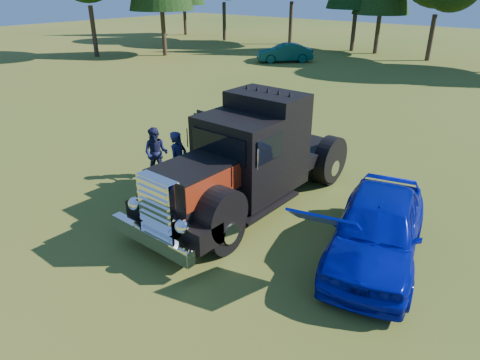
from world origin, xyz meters
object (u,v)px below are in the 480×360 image
hotrod_coupe (377,228)px  distant_teal_car (285,53)px  diamond_t_truck (246,163)px  spectator_far (156,153)px  spectator_near (179,162)px

hotrod_coupe → distant_teal_car: bearing=128.6°
diamond_t_truck → spectator_far: size_ratio=4.38×
spectator_near → spectator_far: size_ratio=1.13×
distant_teal_car → diamond_t_truck: bearing=-14.9°
hotrod_coupe → spectator_far: bearing=-178.4°
hotrod_coupe → spectator_far: size_ratio=2.96×
spectator_far → spectator_near: bearing=-41.3°
spectator_far → distant_teal_car: 22.50m
hotrod_coupe → spectator_near: bearing=-175.8°
diamond_t_truck → spectator_far: 3.38m
spectator_far → distant_teal_car: spectator_far is taller
diamond_t_truck → hotrod_coupe: size_ratio=1.48×
hotrod_coupe → distant_teal_car: hotrod_coupe is taller
diamond_t_truck → spectator_near: diamond_t_truck is taller
diamond_t_truck → distant_teal_car: bearing=121.7°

